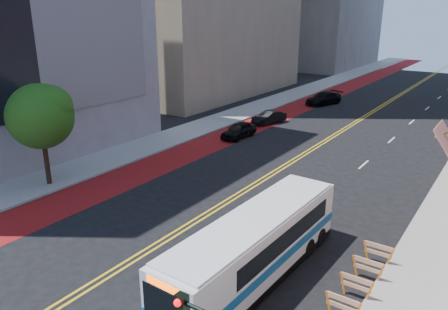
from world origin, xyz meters
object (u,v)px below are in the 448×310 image
street_tree (41,114)px  transit_bus (256,246)px  car_a (239,130)px  car_c (324,98)px  car_b (269,117)px

street_tree → transit_bus: bearing=-4.6°
car_a → car_c: 18.37m
transit_bus → car_c: 38.36m
transit_bus → street_tree: bearing=176.9°
car_a → car_c: (0.69, 18.36, 0.05)m
street_tree → car_c: street_tree is taller
street_tree → car_a: 17.81m
car_b → car_c: 12.23m
car_c → street_tree: bearing=-79.4°
car_a → car_b: size_ratio=1.06×
street_tree → transit_bus: 17.13m
car_b → transit_bus: bearing=-45.9°
car_a → car_c: bearing=89.5°
street_tree → car_c: size_ratio=1.31×
transit_bus → car_b: transit_bus is taller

